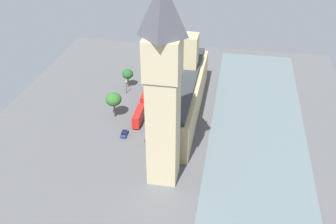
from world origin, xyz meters
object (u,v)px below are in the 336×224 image
Objects in this scene: pedestrian_far_end at (145,141)px; parliament_building at (183,93)px; street_lamp_opposite_hall at (126,84)px; clock_tower at (163,87)px; plane_tree_corner at (114,99)px; car_black_trailing at (147,86)px; double_decker_bus_under_trees at (139,116)px; double_decker_bus_leading at (146,97)px; car_blue_near_tower at (124,133)px; plane_tree_midblock at (128,74)px.

parliament_building is at bearing -170.15° from pedestrian_far_end.
clock_tower is at bearing 117.55° from street_lamp_opposite_hall.
plane_tree_corner reaches higher than street_lamp_opposite_hall.
double_decker_bus_under_trees is (-3.00, 25.98, 1.74)m from car_black_trailing.
double_decker_bus_leading is at bearing -134.93° from pedestrian_far_end.
car_blue_near_tower is at bearing 48.53° from parliament_building.
plane_tree_midblock reaches higher than pedestrian_far_end.
parliament_building is 35.07× the size of pedestrian_far_end.
plane_tree_corner reaches higher than car_black_trailing.
plane_tree_corner is at bearing 165.91° from double_decker_bus_under_trees.
double_decker_bus_leading reaches higher than pedestrian_far_end.
parliament_building is 29.32m from plane_tree_midblock.
car_black_trailing is at bearing 95.02° from double_decker_bus_under_trees.
double_decker_bus_under_trees is at bearing 116.90° from street_lamp_opposite_hall.
car_blue_near_tower is at bearing 85.32° from car_black_trailing.
plane_tree_midblock is at bearing 102.59° from car_blue_near_tower.
pedestrian_far_end is (9.17, -15.21, -29.35)m from clock_tower.
double_decker_bus_leading is (14.90, -40.68, -27.47)m from clock_tower.
car_blue_near_tower is 0.76× the size of street_lamp_opposite_hall.
double_decker_bus_under_trees is 9.57m from car_blue_near_tower.
car_blue_near_tower is 8.41m from pedestrian_far_end.
plane_tree_midblock is (10.25, -11.53, 3.16)m from double_decker_bus_leading.
parliament_building is at bearing -89.99° from clock_tower.
double_decker_bus_under_trees is at bearing 113.18° from plane_tree_midblock.
car_black_trailing is (17.30, -52.84, -29.21)m from clock_tower.
double_decker_bus_leading is 22.97m from car_blue_near_tower.
clock_tower is at bearing 90.01° from parliament_building.
double_decker_bus_under_trees is at bearing 91.65° from car_black_trailing.
street_lamp_opposite_hall reaches higher than double_decker_bus_leading.
plane_tree_midblock is (25.14, -14.93, -2.07)m from parliament_building.
double_decker_bus_leading is 15.45m from plane_tree_corner.
pedestrian_far_end is at bearing 115.75° from street_lamp_opposite_hall.
pedestrian_far_end is (-5.13, 11.65, -1.88)m from double_decker_bus_under_trees.
parliament_building is 11.97× the size of car_black_trailing.
car_blue_near_tower is (17.13, 19.38, -6.98)m from parliament_building.
plane_tree_corner is (-1.27, 23.22, 1.45)m from plane_tree_midblock.
street_lamp_opposite_hall is at bearing 115.33° from double_decker_bus_under_trees.
car_black_trailing is 0.51× the size of plane_tree_corner.
double_decker_bus_leading and double_decker_bus_under_trees have the same top height.
plane_tree_corner reaches higher than double_decker_bus_under_trees.
parliament_building is at bearing -160.85° from plane_tree_corner.
car_black_trailing is at bearing -139.24° from street_lamp_opposite_hall.
clock_tower is 62.81m from car_black_trailing.
plane_tree_midblock reaches higher than double_decker_bus_under_trees.
plane_tree_midblock is (10.85, -25.35, 3.16)m from double_decker_bus_under_trees.
double_decker_bus_under_trees is at bearing 71.86° from car_blue_near_tower.
double_decker_bus_leading is 1.90× the size of street_lamp_opposite_hall.
plane_tree_corner is (14.71, -13.78, 6.49)m from pedestrian_far_end.
plane_tree_midblock is at bearing -81.99° from street_lamp_opposite_hall.
plane_tree_corner is 1.75× the size of street_lamp_opposite_hall.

